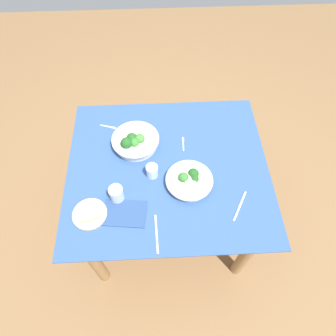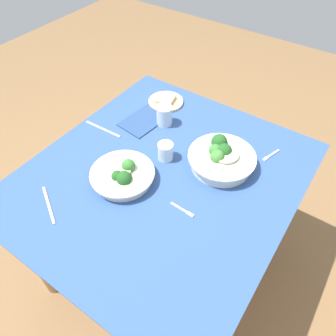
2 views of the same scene
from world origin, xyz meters
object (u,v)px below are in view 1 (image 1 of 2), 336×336
object	(u,v)px
bread_side_plate	(90,214)
table_knife_right	(240,206)
fork_by_far_bowl	(109,127)
broccoli_bowl_near	(135,141)
fork_by_near_bowl	(183,143)
broccoli_bowl_far	(189,181)
napkin_folded_upper	(125,213)
water_glass_side	(117,194)
water_glass_center	(152,171)
table_knife_left	(157,234)

from	to	relation	value
bread_side_plate	table_knife_right	world-z (taller)	bread_side_plate
fork_by_far_bowl	broccoli_bowl_near	bearing A→B (deg)	-24.97
fork_by_near_bowl	fork_by_far_bowl	bearing A→B (deg)	73.63
broccoli_bowl_near	fork_by_near_bowl	distance (m)	0.28
broccoli_bowl_far	napkin_folded_upper	xyz separation A→B (m)	(0.34, 0.16, -0.03)
fork_by_far_bowl	table_knife_right	distance (m)	0.91
broccoli_bowl_far	water_glass_side	distance (m)	0.39
broccoli_bowl_near	bread_side_plate	xyz separation A→B (m)	(0.23, 0.43, -0.03)
bread_side_plate	fork_by_far_bowl	bearing A→B (deg)	-96.00
fork_by_near_bowl	table_knife_right	size ratio (longest dim) A/B	0.54
water_glass_side	fork_by_far_bowl	xyz separation A→B (m)	(0.08, -0.50, -0.04)
bread_side_plate	fork_by_near_bowl	distance (m)	0.67
water_glass_center	napkin_folded_upper	distance (m)	0.27
water_glass_center	fork_by_near_bowl	bearing A→B (deg)	-131.82
water_glass_side	napkin_folded_upper	size ratio (longest dim) A/B	0.42
water_glass_side	napkin_folded_upper	distance (m)	0.11
water_glass_side	fork_by_near_bowl	bearing A→B (deg)	-137.18
broccoli_bowl_near	water_glass_center	distance (m)	0.23
broccoli_bowl_near	table_knife_left	bearing A→B (deg)	101.08
bread_side_plate	water_glass_center	size ratio (longest dim) A/B	2.31
broccoli_bowl_far	fork_by_near_bowl	size ratio (longest dim) A/B	2.52
bread_side_plate	fork_by_near_bowl	xyz separation A→B (m)	(-0.51, -0.43, -0.01)
broccoli_bowl_near	table_knife_right	distance (m)	0.69
broccoli_bowl_near	bread_side_plate	size ratio (longest dim) A/B	1.57
fork_by_near_bowl	table_knife_left	xyz separation A→B (m)	(0.17, 0.55, -0.00)
broccoli_bowl_far	water_glass_side	bearing A→B (deg)	10.55
broccoli_bowl_near	water_glass_side	bearing A→B (deg)	75.29
broccoli_bowl_far	water_glass_center	world-z (taller)	broccoli_bowl_far
water_glass_side	napkin_folded_upper	bearing A→B (deg)	113.68
water_glass_center	napkin_folded_upper	size ratio (longest dim) A/B	0.35
broccoli_bowl_far	fork_by_far_bowl	bearing A→B (deg)	-42.76
broccoli_bowl_far	bread_side_plate	world-z (taller)	broccoli_bowl_far
table_knife_right	napkin_folded_upper	world-z (taller)	napkin_folded_upper
broccoli_bowl_far	fork_by_near_bowl	bearing A→B (deg)	-87.69
water_glass_side	broccoli_bowl_near	bearing A→B (deg)	-104.71
table_knife_left	table_knife_right	world-z (taller)	same
fork_by_near_bowl	napkin_folded_upper	bearing A→B (deg)	144.81
broccoli_bowl_near	water_glass_side	xyz separation A→B (m)	(0.09, 0.34, 0.01)
broccoli_bowl_near	napkin_folded_upper	bearing A→B (deg)	83.29
napkin_folded_upper	water_glass_center	bearing A→B (deg)	-122.88
broccoli_bowl_near	napkin_folded_upper	world-z (taller)	broccoli_bowl_near
broccoli_bowl_near	fork_by_far_bowl	distance (m)	0.23
broccoli_bowl_near	fork_by_far_bowl	size ratio (longest dim) A/B	2.78
broccoli_bowl_far	table_knife_right	xyz separation A→B (m)	(-0.25, 0.15, -0.03)
fork_by_far_bowl	table_knife_left	world-z (taller)	same
fork_by_near_bowl	table_knife_left	distance (m)	0.58
broccoli_bowl_far	napkin_folded_upper	distance (m)	0.38
water_glass_side	table_knife_right	world-z (taller)	water_glass_side
water_glass_center	table_knife_left	size ratio (longest dim) A/B	0.38
broccoli_bowl_near	bread_side_plate	distance (m)	0.49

